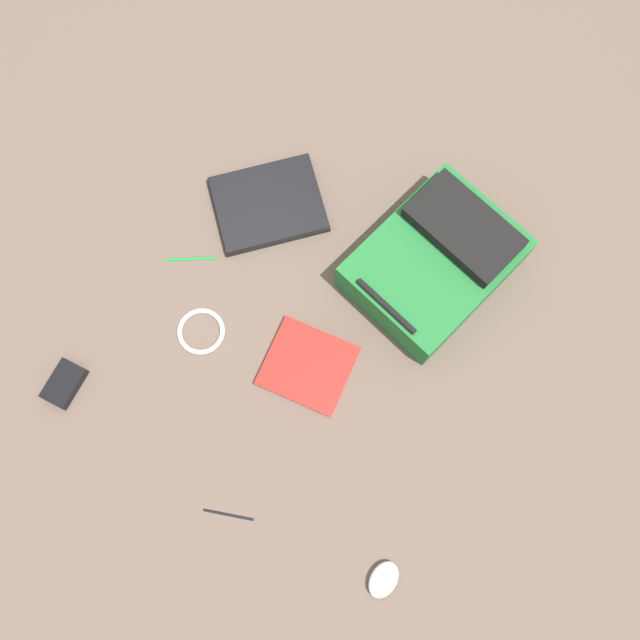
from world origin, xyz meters
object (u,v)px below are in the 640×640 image
(laptop, at_px, (268,204))
(pen_blue, at_px, (228,515))
(power_brick, at_px, (64,384))
(book_blue, at_px, (308,366))
(computer_mouse, at_px, (384,580))
(backpack, at_px, (437,260))
(cable_coil, at_px, (201,331))
(pen_black, at_px, (191,259))

(laptop, relative_size, pen_blue, 2.94)
(power_brick, distance_m, pen_blue, 0.56)
(book_blue, height_order, computer_mouse, computer_mouse)
(laptop, bearing_deg, power_brick, -17.25)
(computer_mouse, relative_size, pen_blue, 0.72)
(backpack, height_order, cable_coil, backpack)
(computer_mouse, relative_size, cable_coil, 0.73)
(pen_black, bearing_deg, laptop, 155.19)
(book_blue, distance_m, cable_coil, 0.31)
(pen_blue, bearing_deg, laptop, -157.21)
(backpack, distance_m, pen_blue, 0.87)
(cable_coil, distance_m, pen_black, 0.22)
(cable_coil, relative_size, pen_blue, 0.99)
(backpack, xyz_separation_m, laptop, (0.06, -0.50, -0.06))
(laptop, bearing_deg, pen_blue, 22.79)
(pen_blue, bearing_deg, pen_black, -140.90)
(pen_black, bearing_deg, computer_mouse, 60.11)
(backpack, xyz_separation_m, power_brick, (0.77, -0.72, -0.06))
(cable_coil, relative_size, pen_black, 0.94)
(cable_coil, height_order, pen_black, cable_coil)
(laptop, height_order, pen_black, laptop)
(backpack, relative_size, laptop, 1.31)
(backpack, height_order, power_brick, backpack)
(power_brick, height_order, pen_black, power_brick)
(book_blue, bearing_deg, computer_mouse, 47.94)
(power_brick, xyz_separation_m, pen_blue, (0.08, 0.56, -0.01))
(backpack, distance_m, cable_coil, 0.68)
(power_brick, bearing_deg, computer_mouse, 88.25)
(pen_black, bearing_deg, book_blue, 75.57)
(backpack, bearing_deg, laptop, -83.58)
(computer_mouse, distance_m, pen_black, 1.00)
(book_blue, distance_m, pen_blue, 0.44)
(book_blue, relative_size, pen_blue, 1.84)
(laptop, xyz_separation_m, cable_coil, (0.41, 0.02, -0.01))
(laptop, distance_m, pen_blue, 0.87)
(computer_mouse, distance_m, cable_coil, 0.81)
(power_brick, bearing_deg, pen_blue, 81.64)
(computer_mouse, xyz_separation_m, power_brick, (-0.03, -0.98, -0.00))
(backpack, xyz_separation_m, computer_mouse, (0.80, 0.26, -0.05))
(cable_coil, bearing_deg, pen_blue, 39.24)
(pen_blue, bearing_deg, computer_mouse, 97.04)
(book_blue, xyz_separation_m, pen_blue, (0.44, 0.01, -0.01))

